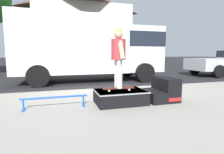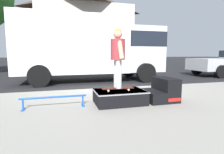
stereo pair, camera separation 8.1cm
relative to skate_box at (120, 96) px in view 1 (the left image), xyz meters
name	(u,v)px [view 1 (the left image)]	position (x,y,z in m)	size (l,w,h in m)	color
ground_plane	(105,89)	(0.25, 2.57, -0.30)	(140.00, 140.00, 0.00)	black
sidewalk_slab	(136,110)	(0.25, -0.43, -0.24)	(50.00, 5.00, 0.12)	gray
skate_box	(120,96)	(0.00, 0.00, 0.00)	(1.21, 0.85, 0.33)	black
kicker_ramp	(161,91)	(1.14, 0.00, 0.07)	(0.77, 0.85, 0.59)	black
grind_rail	(55,99)	(-1.54, 0.07, 0.02)	(1.45, 0.28, 0.26)	blue
skateboard	(118,88)	(-0.05, -0.01, 0.21)	(0.79, 0.23, 0.07)	#4C1E14
skater_kid	(118,53)	(-0.05, -0.01, 1.05)	(0.34, 0.73, 1.41)	silver
box_truck	(91,46)	(0.14, 4.77, 1.40)	(6.91, 2.63, 3.05)	white
house_behind	(81,27)	(0.99, 16.13, 3.94)	(9.54, 8.23, 8.40)	beige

